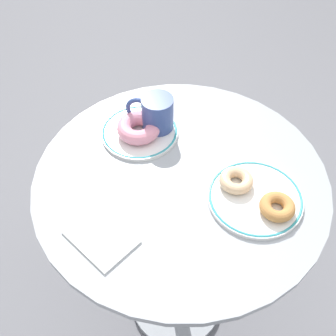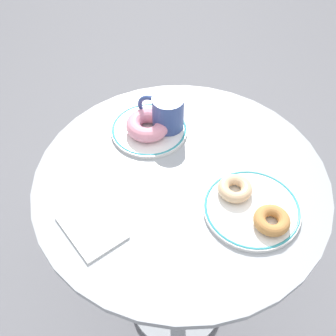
{
  "view_description": "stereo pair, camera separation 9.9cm",
  "coord_description": "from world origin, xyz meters",
  "px_view_note": "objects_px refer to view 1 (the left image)",
  "views": [
    {
      "loc": [
        0.39,
        -0.53,
        1.57
      ],
      "look_at": [
        -0.02,
        -0.03,
        0.82
      ],
      "focal_mm": 44.24,
      "sensor_mm": 36.0,
      "label": 1
    },
    {
      "loc": [
        0.46,
        -0.46,
        1.57
      ],
      "look_at": [
        -0.02,
        -0.03,
        0.82
      ],
      "focal_mm": 44.24,
      "sensor_mm": 36.0,
      "label": 2
    }
  ],
  "objects_px": {
    "coffee_mug": "(156,114)",
    "plate_right": "(255,198)",
    "plate_left": "(140,132)",
    "donut_glazed": "(236,180)",
    "cafe_table": "(179,224)",
    "donut_old_fashioned": "(277,207)",
    "donut_pink_frosted": "(139,128)",
    "paper_napkin": "(101,237)"
  },
  "relations": [
    {
      "from": "coffee_mug",
      "to": "plate_right",
      "type": "bearing_deg",
      "value": -6.25
    },
    {
      "from": "plate_left",
      "to": "donut_glazed",
      "type": "height_order",
      "value": "donut_glazed"
    },
    {
      "from": "plate_right",
      "to": "cafe_table",
      "type": "bearing_deg",
      "value": -163.09
    },
    {
      "from": "donut_old_fashioned",
      "to": "coffee_mug",
      "type": "bearing_deg",
      "value": 174.08
    },
    {
      "from": "donut_pink_frosted",
      "to": "coffee_mug",
      "type": "bearing_deg",
      "value": 72.18
    },
    {
      "from": "donut_old_fashioned",
      "to": "coffee_mug",
      "type": "distance_m",
      "value": 0.4
    },
    {
      "from": "donut_pink_frosted",
      "to": "paper_napkin",
      "type": "bearing_deg",
      "value": -63.02
    },
    {
      "from": "coffee_mug",
      "to": "donut_old_fashioned",
      "type": "bearing_deg",
      "value": -5.92
    },
    {
      "from": "plate_right",
      "to": "donut_glazed",
      "type": "relative_size",
      "value": 2.78
    },
    {
      "from": "paper_napkin",
      "to": "coffee_mug",
      "type": "height_order",
      "value": "coffee_mug"
    },
    {
      "from": "donut_pink_frosted",
      "to": "donut_old_fashioned",
      "type": "bearing_deg",
      "value": 1.61
    },
    {
      "from": "cafe_table",
      "to": "plate_left",
      "type": "distance_m",
      "value": 0.29
    },
    {
      "from": "cafe_table",
      "to": "donut_old_fashioned",
      "type": "xyz_separation_m",
      "value": [
        0.24,
        0.05,
        0.24
      ]
    },
    {
      "from": "donut_pink_frosted",
      "to": "paper_napkin",
      "type": "xyz_separation_m",
      "value": [
        0.15,
        -0.29,
        -0.03
      ]
    },
    {
      "from": "cafe_table",
      "to": "plate_right",
      "type": "relative_size",
      "value": 3.43
    },
    {
      "from": "coffee_mug",
      "to": "plate_left",
      "type": "bearing_deg",
      "value": -117.54
    },
    {
      "from": "plate_right",
      "to": "coffee_mug",
      "type": "height_order",
      "value": "coffee_mug"
    },
    {
      "from": "donut_glazed",
      "to": "coffee_mug",
      "type": "bearing_deg",
      "value": 172.95
    },
    {
      "from": "coffee_mug",
      "to": "donut_glazed",
      "type": "bearing_deg",
      "value": -7.05
    },
    {
      "from": "plate_left",
      "to": "donut_glazed",
      "type": "xyz_separation_m",
      "value": [
        0.3,
        0.01,
        0.02
      ]
    },
    {
      "from": "plate_left",
      "to": "donut_glazed",
      "type": "bearing_deg",
      "value": 1.61
    },
    {
      "from": "plate_right",
      "to": "paper_napkin",
      "type": "relative_size",
      "value": 1.55
    },
    {
      "from": "donut_old_fashioned",
      "to": "donut_glazed",
      "type": "xyz_separation_m",
      "value": [
        -0.11,
        0.01,
        0.0
      ]
    },
    {
      "from": "donut_pink_frosted",
      "to": "plate_right",
      "type": "bearing_deg",
      "value": 2.5
    },
    {
      "from": "cafe_table",
      "to": "plate_right",
      "type": "xyz_separation_m",
      "value": [
        0.18,
        0.05,
        0.22
      ]
    },
    {
      "from": "donut_glazed",
      "to": "plate_right",
      "type": "bearing_deg",
      "value": -2.3
    },
    {
      "from": "plate_right",
      "to": "paper_napkin",
      "type": "distance_m",
      "value": 0.37
    },
    {
      "from": "coffee_mug",
      "to": "paper_napkin",
      "type": "bearing_deg",
      "value": -69.11
    },
    {
      "from": "plate_right",
      "to": "donut_pink_frosted",
      "type": "xyz_separation_m",
      "value": [
        -0.35,
        -0.02,
        0.03
      ]
    },
    {
      "from": "cafe_table",
      "to": "plate_right",
      "type": "distance_m",
      "value": 0.29
    },
    {
      "from": "plate_left",
      "to": "donut_old_fashioned",
      "type": "distance_m",
      "value": 0.42
    },
    {
      "from": "plate_left",
      "to": "donut_pink_frosted",
      "type": "height_order",
      "value": "donut_pink_frosted"
    },
    {
      "from": "donut_glazed",
      "to": "coffee_mug",
      "type": "xyz_separation_m",
      "value": [
        -0.28,
        0.03,
        0.03
      ]
    },
    {
      "from": "paper_napkin",
      "to": "coffee_mug",
      "type": "relative_size",
      "value": 1.16
    },
    {
      "from": "paper_napkin",
      "to": "plate_left",
      "type": "bearing_deg",
      "value": 117.12
    },
    {
      "from": "donut_glazed",
      "to": "coffee_mug",
      "type": "height_order",
      "value": "coffee_mug"
    },
    {
      "from": "cafe_table",
      "to": "donut_glazed",
      "type": "xyz_separation_m",
      "value": [
        0.12,
        0.06,
        0.24
      ]
    },
    {
      "from": "plate_right",
      "to": "donut_pink_frosted",
      "type": "distance_m",
      "value": 0.36
    },
    {
      "from": "plate_left",
      "to": "donut_pink_frosted",
      "type": "relative_size",
      "value": 1.79
    },
    {
      "from": "donut_old_fashioned",
      "to": "coffee_mug",
      "type": "relative_size",
      "value": 0.65
    },
    {
      "from": "plate_right",
      "to": "coffee_mug",
      "type": "relative_size",
      "value": 1.8
    },
    {
      "from": "cafe_table",
      "to": "donut_glazed",
      "type": "distance_m",
      "value": 0.28
    }
  ]
}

